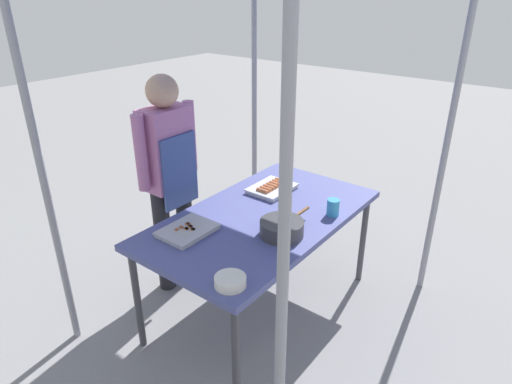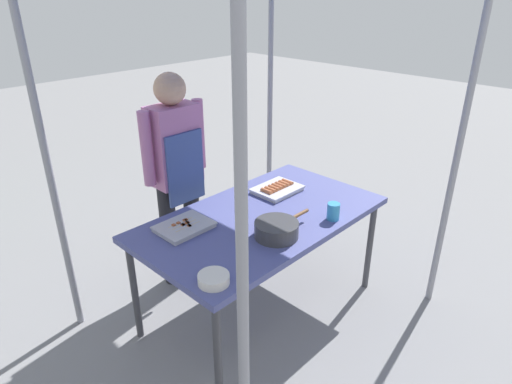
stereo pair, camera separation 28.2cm
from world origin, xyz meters
name	(u,v)px [view 1 (the left image)]	position (x,y,z in m)	size (l,w,h in m)	color
ground_plane	(262,308)	(0.00, 0.00, 0.00)	(18.00, 18.00, 0.00)	slate
stall_table	(262,222)	(0.00, 0.00, 0.70)	(1.60, 0.90, 0.75)	#4C518C
tray_grilled_sausages	(272,188)	(0.34, 0.17, 0.77)	(0.33, 0.25, 0.05)	silver
tray_meat_skewers	(187,231)	(-0.45, 0.22, 0.77)	(0.32, 0.25, 0.04)	#ADADB2
cooking_wok	(282,228)	(-0.13, -0.24, 0.80)	(0.42, 0.26, 0.09)	#38383A
condiment_bowl	(230,281)	(-0.68, -0.31, 0.77)	(0.16, 0.16, 0.05)	silver
drink_cup_near_edge	(333,207)	(0.28, -0.36, 0.80)	(0.08, 0.08, 0.11)	#338CBF
vendor_woman	(169,169)	(-0.12, 0.72, 0.93)	(0.52, 0.23, 1.58)	black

